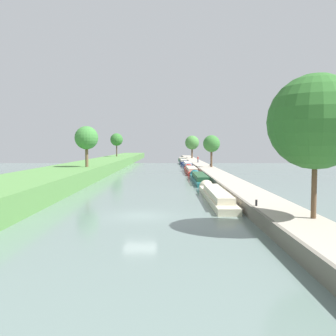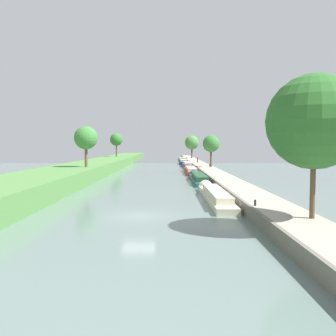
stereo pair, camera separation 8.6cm
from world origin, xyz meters
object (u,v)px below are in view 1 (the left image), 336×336
narrowboat_green (182,160)px  mooring_bollard_near (257,203)px  mooring_bollard_far (187,158)px  park_bench (212,164)px  narrowboat_cream (216,195)px  narrowboat_blue (188,165)px  narrowboat_red (191,170)px  narrowboat_navy (184,162)px  narrowboat_teal (200,178)px  person_walking (198,159)px

narrowboat_green → mooring_bollard_near: (1.88, -90.93, 0.58)m
mooring_bollard_far → park_bench: size_ratio=0.30×
narrowboat_cream → narrowboat_blue: bearing=89.9°
narrowboat_blue → narrowboat_red: bearing=-90.9°
narrowboat_navy → mooring_bollard_near: (1.94, -77.64, 0.61)m
narrowboat_green → mooring_bollard_far: (1.88, 5.38, 0.58)m
narrowboat_navy → mooring_bollard_near: size_ratio=26.11×
mooring_bollard_far → park_bench: bearing=-86.6°
narrowboat_cream → narrowboat_red: bearing=90.3°
narrowboat_teal → narrowboat_green: narrowboat_green is taller
narrowboat_green → mooring_bollard_near: 90.96m
narrowboat_red → mooring_bollard_far: bearing=87.8°
narrowboat_green → narrowboat_red: bearing=-90.1°
narrowboat_navy → narrowboat_cream: bearing=-89.9°
narrowboat_red → mooring_bollard_far: size_ratio=37.20×
narrowboat_teal → mooring_bollard_far: (1.83, 69.18, 0.68)m
narrowboat_red → narrowboat_blue: bearing=89.1°
narrowboat_red → narrowboat_green: narrowboat_green is taller
narrowboat_green → park_bench: narrowboat_green is taller
narrowboat_red → person_walking: size_ratio=10.08×
narrowboat_teal → narrowboat_blue: bearing=89.8°
narrowboat_green → narrowboat_teal: bearing=-89.9°
narrowboat_cream → narrowboat_red: size_ratio=1.00×
narrowboat_red → narrowboat_cream: bearing=-89.7°
mooring_bollard_near → narrowboat_teal: bearing=93.8°
narrowboat_cream → mooring_bollard_far: size_ratio=37.09×
narrowboat_teal → mooring_bollard_far: size_ratio=36.28×
narrowboat_red → narrowboat_blue: narrowboat_blue is taller
mooring_bollard_far → park_bench: park_bench is taller
narrowboat_navy → mooring_bollard_far: size_ratio=26.11×
narrowboat_blue → narrowboat_green: (-0.20, 28.72, 0.03)m
mooring_bollard_near → narrowboat_red: bearing=92.6°
person_walking → mooring_bollard_near: person_walking is taller
narrowboat_red → mooring_bollard_near: size_ratio=37.20×
narrowboat_navy → person_walking: size_ratio=7.08×
person_walking → park_bench: size_ratio=1.11×
narrowboat_cream → narrowboat_red: (-0.17, 34.94, 0.03)m
narrowboat_cream → narrowboat_navy: bearing=90.1°
narrowboat_blue → narrowboat_green: size_ratio=1.33×
narrowboat_teal → park_bench: 23.31m
narrowboat_teal → person_walking: person_walking is taller
person_walking → park_bench: (1.50, -15.54, -0.53)m
narrowboat_teal → narrowboat_green: size_ratio=1.32×
narrowboat_blue → mooring_bollard_far: size_ratio=36.59×
person_walking → mooring_bollard_near: (-1.24, -65.51, -0.65)m
narrowboat_red → narrowboat_green: bearing=89.9°
narrowboat_green → narrowboat_blue: bearing=-89.6°
narrowboat_teal → narrowboat_blue: size_ratio=0.99×
narrowboat_cream → narrowboat_teal: narrowboat_teal is taller
narrowboat_red → park_bench: park_bench is taller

